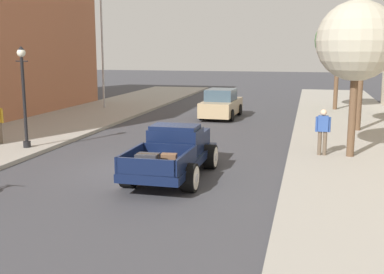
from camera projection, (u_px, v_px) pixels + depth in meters
ground_plane at (143, 170)px, 15.63m from camera, size 140.00×140.00×0.00m
sidewalk_right at (380, 182)px, 13.93m from camera, size 5.50×64.00×0.15m
hotrod_truck_navy at (175, 152)px, 14.90m from camera, size 2.23×4.96×1.58m
car_background_tan at (221, 104)px, 27.42m from camera, size 1.97×4.35×1.65m
pedestrian_sidewalk_right at (323, 129)px, 17.02m from camera, size 0.53×0.22×1.65m
street_lamp_near at (24, 89)px, 18.12m from camera, size 0.50×0.32×3.85m
flagpole at (105, 18)px, 30.04m from camera, size 1.74×0.16×9.16m
street_tree_nearest at (357, 42)px, 16.28m from camera, size 2.73×2.73×5.37m
street_tree_second at (364, 31)px, 21.63m from camera, size 2.15×2.15×5.66m
street_tree_third at (338, 41)px, 29.41m from camera, size 2.85×2.85×5.68m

